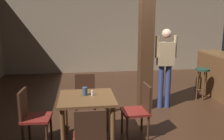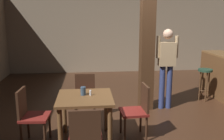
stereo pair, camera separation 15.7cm
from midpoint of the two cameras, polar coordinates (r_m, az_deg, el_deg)
The scene contains 13 objects.
ground_plane at distance 4.96m, azimuth 10.50°, elevation -11.49°, with size 10.80×10.80×0.00m, color #382114.
wall_back at distance 8.97m, azimuth 2.80°, elevation 8.50°, with size 8.00×0.10×2.80m, color gray.
pillar at distance 5.30m, azimuth 8.82°, elevation 5.80°, with size 0.28×0.28×2.80m, color #422816.
dining_table at distance 3.97m, azimuth -5.04°, elevation -7.98°, with size 0.86×0.86×0.75m.
chair_east at distance 4.14m, azimuth 7.06°, elevation -8.71°, with size 0.44×0.44×0.89m.
chair_south at distance 3.23m, azimuth -4.67°, elevation -14.97°, with size 0.42×0.42×0.89m.
chair_north at distance 4.77m, azimuth -5.23°, elevation -5.80°, with size 0.43×0.43×0.89m.
chair_west at distance 4.08m, azimuth -17.19°, elevation -9.51°, with size 0.45×0.45×0.89m.
napkin_cup at distance 3.98m, azimuth -5.49°, elevation -4.81°, with size 0.08×0.08×0.13m, color #33475B.
salt_shaker at distance 3.96m, azimuth -3.81°, elevation -5.23°, with size 0.03×0.03×0.08m, color silver.
standing_person at distance 5.43m, azimuth 13.20°, elevation 1.53°, with size 0.47×0.21×1.72m.
bar_counter at distance 6.64m, azimuth 24.78°, elevation -1.39°, with size 0.56×1.75×1.07m.
bar_stool_near at distance 6.31m, azimuth 21.12°, elevation -1.58°, with size 0.33×0.33×0.76m.
Camera 2 is at (-1.25, -4.36, 1.98)m, focal length 40.00 mm.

